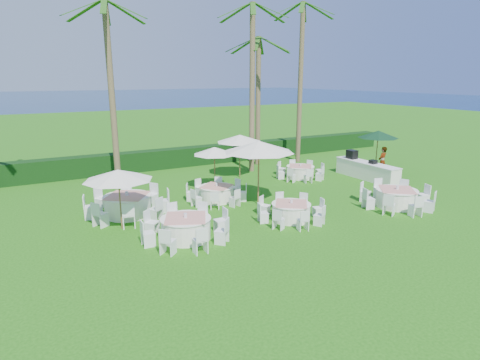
# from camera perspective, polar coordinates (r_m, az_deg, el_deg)

# --- Properties ---
(ground) EXTENTS (120.00, 120.00, 0.00)m
(ground) POSITION_cam_1_polar(r_m,az_deg,el_deg) (16.31, 6.44, -6.05)
(ground) COLOR #1C580F
(ground) RESTS_ON ground
(hedge) EXTENTS (34.00, 1.00, 1.20)m
(hedge) POSITION_cam_1_polar(r_m,az_deg,el_deg) (26.51, -8.49, 3.23)
(hedge) COLOR black
(hedge) RESTS_ON ground
(ocean) EXTENTS (260.00, 260.00, 0.00)m
(ocean) POSITION_cam_1_polar(r_m,az_deg,el_deg) (114.95, -24.48, 10.36)
(ocean) COLOR #061F44
(ocean) RESTS_ON ground
(banquet_table_a) EXTENTS (3.19, 3.19, 0.97)m
(banquet_table_a) POSITION_cam_1_polar(r_m,az_deg,el_deg) (14.67, -7.71, -6.72)
(banquet_table_a) COLOR white
(banquet_table_a) RESTS_ON ground
(banquet_table_b) EXTENTS (2.79, 2.79, 0.86)m
(banquet_table_b) POSITION_cam_1_polar(r_m,az_deg,el_deg) (16.55, 7.27, -4.41)
(banquet_table_b) COLOR white
(banquet_table_b) RESTS_ON ground
(banquet_table_c) EXTENTS (3.18, 3.18, 0.97)m
(banquet_table_c) POSITION_cam_1_polar(r_m,az_deg,el_deg) (19.40, 21.34, -2.32)
(banquet_table_c) COLOR white
(banquet_table_c) RESTS_ON ground
(banquet_table_d) EXTENTS (3.49, 3.49, 1.04)m
(banquet_table_d) POSITION_cam_1_polar(r_m,az_deg,el_deg) (17.58, -15.69, -3.41)
(banquet_table_d) COLOR white
(banquet_table_d) RESTS_ON ground
(banquet_table_e) EXTENTS (2.82, 2.82, 0.87)m
(banquet_table_e) POSITION_cam_1_polar(r_m,az_deg,el_deg) (18.93, -3.34, -1.86)
(banquet_table_e) COLOR white
(banquet_table_e) RESTS_ON ground
(banquet_table_f) EXTENTS (2.77, 2.77, 0.86)m
(banquet_table_f) POSITION_cam_1_polar(r_m,az_deg,el_deg) (23.48, 8.56, 1.21)
(banquet_table_f) COLOR white
(banquet_table_f) RESTS_ON ground
(umbrella_a) EXTENTS (2.59, 2.59, 2.34)m
(umbrella_a) POSITION_cam_1_polar(r_m,az_deg,el_deg) (15.63, -16.96, 0.69)
(umbrella_a) COLOR brown
(umbrella_a) RESTS_ON ground
(umbrella_b) EXTENTS (3.22, 3.22, 2.94)m
(umbrella_b) POSITION_cam_1_polar(r_m,az_deg,el_deg) (17.88, 2.68, 4.76)
(umbrella_b) COLOR brown
(umbrella_b) RESTS_ON ground
(umbrella_c) EXTENTS (2.19, 2.19, 2.25)m
(umbrella_c) POSITION_cam_1_polar(r_m,az_deg,el_deg) (20.39, -3.66, 4.15)
(umbrella_c) COLOR brown
(umbrella_c) RESTS_ON ground
(umbrella_d) EXTENTS (2.69, 2.69, 2.49)m
(umbrella_d) POSITION_cam_1_polar(r_m,az_deg,el_deg) (23.00, -0.04, 5.92)
(umbrella_d) COLOR brown
(umbrella_d) RESTS_ON ground
(umbrella_green) EXTENTS (2.41, 2.41, 2.55)m
(umbrella_green) POSITION_cam_1_polar(r_m,az_deg,el_deg) (25.73, 19.06, 6.17)
(umbrella_green) COLOR brown
(umbrella_green) RESTS_ON ground
(buffet_table) EXTENTS (0.94, 4.18, 1.48)m
(buffet_table) POSITION_cam_1_polar(r_m,az_deg,el_deg) (24.10, 17.50, 1.39)
(buffet_table) COLOR white
(buffet_table) RESTS_ON ground
(staff_person) EXTENTS (0.73, 0.58, 1.75)m
(staff_person) POSITION_cam_1_polar(r_m,az_deg,el_deg) (24.99, 19.59, 2.51)
(staff_person) COLOR gray
(staff_person) RESTS_ON ground
(palm_b) EXTENTS (4.30, 4.34, 9.38)m
(palm_b) POSITION_cam_1_polar(r_m,az_deg,el_deg) (21.98, -17.85, 12.38)
(palm_b) COLOR brown
(palm_b) RESTS_ON ground
(palm_c) EXTENTS (4.40, 3.98, 9.80)m
(palm_c) POSITION_cam_1_polar(r_m,az_deg,el_deg) (24.37, 1.74, 13.70)
(palm_c) COLOR brown
(palm_c) RESTS_ON ground
(palm_d) EXTENTS (4.40, 4.16, 8.16)m
(palm_d) POSITION_cam_1_polar(r_m,az_deg,el_deg) (26.42, 2.59, 11.92)
(palm_d) COLOR brown
(palm_d) RESTS_ON ground
(palm_e) EXTENTS (4.38, 4.23, 10.32)m
(palm_e) POSITION_cam_1_polar(r_m,az_deg,el_deg) (27.56, 8.61, 14.19)
(palm_e) COLOR brown
(palm_e) RESTS_ON ground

